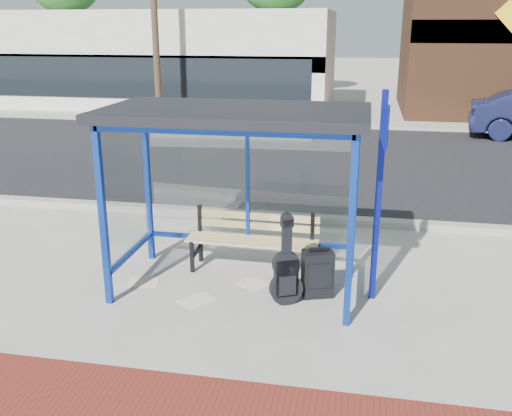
% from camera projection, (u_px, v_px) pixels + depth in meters
% --- Properties ---
extents(ground, '(120.00, 120.00, 0.00)m').
position_uv_depth(ground, '(237.00, 287.00, 7.74)').
color(ground, '#B2ADA0').
rests_on(ground, ground).
extents(brick_paver_strip, '(60.00, 1.00, 0.01)m').
position_uv_depth(brick_paver_strip, '(175.00, 406.00, 5.31)').
color(brick_paver_strip, maroon).
rests_on(brick_paver_strip, ground).
extents(curb_near, '(60.00, 0.25, 0.12)m').
position_uv_depth(curb_near, '(272.00, 216.00, 10.44)').
color(curb_near, gray).
rests_on(curb_near, ground).
extents(street_asphalt, '(60.00, 10.00, 0.00)m').
position_uv_depth(street_asphalt, '(303.00, 159.00, 15.23)').
color(street_asphalt, black).
rests_on(street_asphalt, ground).
extents(curb_far, '(60.00, 0.25, 0.12)m').
position_uv_depth(curb_far, '(319.00, 125.00, 19.98)').
color(curb_far, gray).
rests_on(curb_far, ground).
extents(far_sidewalk, '(60.00, 4.00, 0.01)m').
position_uv_depth(far_sidewalk, '(323.00, 119.00, 21.77)').
color(far_sidewalk, '#B2ADA0').
rests_on(far_sidewalk, ground).
extents(bus_shelter, '(3.30, 1.80, 2.42)m').
position_uv_depth(bus_shelter, '(236.00, 135.00, 7.18)').
color(bus_shelter, '#0E32A0').
rests_on(bus_shelter, ground).
extents(storefront_white, '(18.00, 6.04, 4.00)m').
position_uv_depth(storefront_white, '(129.00, 58.00, 25.58)').
color(storefront_white, silver).
rests_on(storefront_white, ground).
extents(utility_pole_west, '(1.60, 0.24, 8.00)m').
position_uv_depth(utility_pole_west, '(154.00, 5.00, 20.11)').
color(utility_pole_west, '#4C3826').
rests_on(utility_pole_west, ground).
extents(bench, '(1.89, 0.50, 0.89)m').
position_uv_depth(bench, '(253.00, 237.00, 8.15)').
color(bench, black).
rests_on(bench, ground).
extents(guitar_bag, '(0.43, 0.28, 1.14)m').
position_uv_depth(guitar_bag, '(286.00, 273.00, 7.16)').
color(guitar_bag, black).
rests_on(guitar_bag, ground).
extents(suitcase, '(0.45, 0.36, 0.68)m').
position_uv_depth(suitcase, '(318.00, 274.00, 7.39)').
color(suitcase, black).
rests_on(suitcase, ground).
extents(backpack, '(0.31, 0.28, 0.34)m').
position_uv_depth(backpack, '(283.00, 282.00, 7.52)').
color(backpack, '#31311B').
rests_on(backpack, ground).
extents(sign_post, '(0.12, 0.34, 2.68)m').
position_uv_depth(sign_post, '(380.00, 186.00, 6.98)').
color(sign_post, navy).
rests_on(sign_post, ground).
extents(newspaper_a, '(0.46, 0.40, 0.01)m').
position_uv_depth(newspaper_a, '(144.00, 282.00, 7.88)').
color(newspaper_a, white).
rests_on(newspaper_a, ground).
extents(newspaper_b, '(0.52, 0.54, 0.01)m').
position_uv_depth(newspaper_b, '(197.00, 301.00, 7.35)').
color(newspaper_b, white).
rests_on(newspaper_b, ground).
extents(newspaper_c, '(0.50, 0.46, 0.01)m').
position_uv_depth(newspaper_c, '(253.00, 284.00, 7.83)').
color(newspaper_c, white).
rests_on(newspaper_c, ground).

